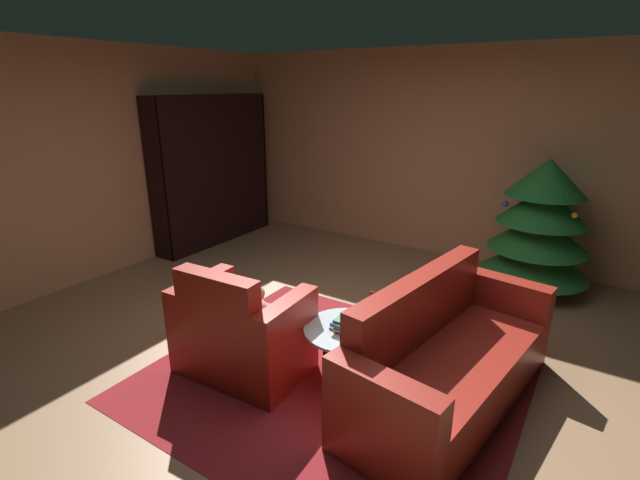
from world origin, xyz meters
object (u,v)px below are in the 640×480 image
object	(u,v)px
bottle_on_table	(371,312)
decorated_tree	(540,226)
book_stack_on_table	(346,326)
armchair_red	(241,334)
coffee_table	(348,334)
bookshelf_unit	(219,171)
couch_red	(446,361)

from	to	relation	value
bottle_on_table	decorated_tree	xyz separation A→B (m)	(0.77, 2.46, 0.17)
book_stack_on_table	bottle_on_table	size ratio (longest dim) A/B	0.82
armchair_red	book_stack_on_table	xyz separation A→B (m)	(0.77, 0.28, 0.18)
armchair_red	coffee_table	size ratio (longest dim) A/B	1.53
bookshelf_unit	decorated_tree	xyz separation A→B (m)	(4.14, 0.56, -0.27)
armchair_red	bottle_on_table	size ratio (longest dim) A/B	3.68
couch_red	bookshelf_unit	bearing A→B (deg)	155.13
coffee_table	book_stack_on_table	world-z (taller)	book_stack_on_table
armchair_red	bottle_on_table	world-z (taller)	armchair_red
book_stack_on_table	decorated_tree	xyz separation A→B (m)	(0.87, 2.64, 0.22)
bookshelf_unit	decorated_tree	distance (m)	4.19
coffee_table	bottle_on_table	xyz separation A→B (m)	(0.12, 0.14, 0.16)
bottle_on_table	couch_red	bearing A→B (deg)	6.74
book_stack_on_table	coffee_table	bearing A→B (deg)	104.18
armchair_red	couch_red	size ratio (longest dim) A/B	0.50
armchair_red	book_stack_on_table	distance (m)	0.84
bookshelf_unit	armchair_red	world-z (taller)	bookshelf_unit
armchair_red	couch_red	world-z (taller)	armchair_red
couch_red	bottle_on_table	distance (m)	0.63
coffee_table	decorated_tree	distance (m)	2.76
book_stack_on_table	bookshelf_unit	bearing A→B (deg)	147.54
bookshelf_unit	bottle_on_table	world-z (taller)	bookshelf_unit
coffee_table	armchair_red	bearing A→B (deg)	-156.56
bookshelf_unit	bottle_on_table	size ratio (longest dim) A/B	7.50
armchair_red	couch_red	xyz separation A→B (m)	(1.44, 0.53, -0.02)
armchair_red	decorated_tree	distance (m)	3.38
coffee_table	book_stack_on_table	size ratio (longest dim) A/B	2.95
couch_red	decorated_tree	xyz separation A→B (m)	(0.20, 2.39, 0.43)
bookshelf_unit	coffee_table	size ratio (longest dim) A/B	3.11
armchair_red	bottle_on_table	bearing A→B (deg)	28.12
book_stack_on_table	bottle_on_table	world-z (taller)	bottle_on_table
coffee_table	bookshelf_unit	bearing A→B (deg)	148.06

